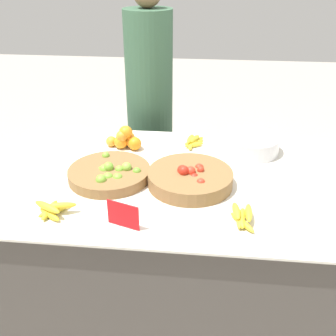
{
  "coord_description": "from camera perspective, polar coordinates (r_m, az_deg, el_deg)",
  "views": [
    {
      "loc": [
        0.19,
        -1.78,
        1.79
      ],
      "look_at": [
        0.0,
        0.0,
        0.81
      ],
      "focal_mm": 42.0,
      "sensor_mm": 36.0,
      "label": 1
    }
  ],
  "objects": [
    {
      "name": "ground_plane",
      "position": [
        2.53,
        0.0,
        -16.41
      ],
      "size": [
        12.0,
        12.0,
        0.0
      ],
      "primitive_type": "plane",
      "color": "#ADA599"
    },
    {
      "name": "market_table",
      "position": [
        2.28,
        0.0,
        -9.58
      ],
      "size": [
        1.88,
        1.18,
        0.76
      ],
      "color": "#4C4742",
      "rests_on": "ground_plane"
    },
    {
      "name": "metal_bowl",
      "position": [
        2.36,
        11.91,
        3.46
      ],
      "size": [
        0.33,
        0.33,
        0.1
      ],
      "color": "silver",
      "rests_on": "market_table"
    },
    {
      "name": "banana_bunch_middle_right",
      "position": [
        2.4,
        3.66,
        3.81
      ],
      "size": [
        0.13,
        0.19,
        0.06
      ],
      "color": "yellow",
      "rests_on": "market_table"
    },
    {
      "name": "tomato_basket",
      "position": [
        1.98,
        3.22,
        -1.45
      ],
      "size": [
        0.43,
        0.43,
        0.11
      ],
      "color": "olive",
      "rests_on": "market_table"
    },
    {
      "name": "orange_pile",
      "position": [
        2.37,
        -6.1,
        4.17
      ],
      "size": [
        0.22,
        0.15,
        0.14
      ],
      "color": "orange",
      "rests_on": "market_table"
    },
    {
      "name": "price_sign",
      "position": [
        1.68,
        -6.54,
        -6.8
      ],
      "size": [
        0.14,
        0.05,
        0.12
      ],
      "rotation": [
        0.0,
        0.0,
        -0.33
      ],
      "color": "red",
      "rests_on": "market_table"
    },
    {
      "name": "vendor_person",
      "position": [
        2.95,
        -2.65,
        8.29
      ],
      "size": [
        0.34,
        0.34,
        1.67
      ],
      "color": "#385B42",
      "rests_on": "ground_plane"
    },
    {
      "name": "lime_bowl",
      "position": [
        2.06,
        -8.46,
        -0.75
      ],
      "size": [
        0.42,
        0.42,
        0.09
      ],
      "color": "olive",
      "rests_on": "market_table"
    },
    {
      "name": "banana_bunch_middle_left",
      "position": [
        1.83,
        -16.46,
        -5.77
      ],
      "size": [
        0.2,
        0.16,
        0.06
      ],
      "color": "yellow",
      "rests_on": "market_table"
    },
    {
      "name": "banana_bunch_front_center",
      "position": [
        1.75,
        10.64,
        -6.99
      ],
      "size": [
        0.11,
        0.18,
        0.06
      ],
      "color": "yellow",
      "rests_on": "market_table"
    }
  ]
}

